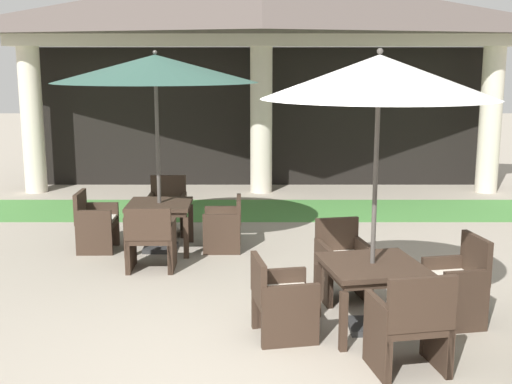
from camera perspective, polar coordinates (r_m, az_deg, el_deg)
ground_plane at (r=6.13m, az=0.81°, el=-14.99°), size 60.00×60.00×0.00m
background_pavilion at (r=13.79m, az=0.20°, el=14.81°), size 10.77×3.18×4.55m
lawn_strip at (r=12.21m, az=0.25°, el=-1.58°), size 12.57×1.87×0.01m
patio_table_mid_left at (r=9.62m, az=-8.65°, el=-1.51°), size 0.92×0.92×0.71m
patio_umbrella_mid_left at (r=9.39m, az=-9.02°, el=10.47°), size 2.89×2.89×2.88m
patio_chair_mid_left_east at (r=9.60m, az=-3.02°, el=-2.85°), size 0.55×0.59×0.79m
patio_chair_mid_left_south at (r=8.76m, az=-9.41°, el=-4.10°), size 0.62×0.57×0.89m
patio_chair_mid_left_west at (r=9.84m, az=-14.10°, el=-2.66°), size 0.54×0.59×0.87m
patio_chair_mid_left_north at (r=10.58m, az=-7.97°, el=-1.41°), size 0.60×0.55×0.91m
patio_table_mid_right at (r=6.80m, az=9.81°, el=-6.85°), size 1.12×1.12×0.71m
patio_umbrella_mid_right at (r=6.48m, az=10.39°, el=9.68°), size 2.29×2.29×2.84m
patio_chair_mid_right_north at (r=7.72m, az=7.26°, el=-6.16°), size 0.64×0.68×0.91m
patio_chair_mid_right_south at (r=6.04m, az=13.02°, el=-11.19°), size 0.72×0.66×0.95m
patio_chair_mid_right_west at (r=6.61m, az=1.93°, el=-9.35°), size 0.67×0.67×0.83m
patio_chair_mid_right_east at (r=7.25m, az=16.88°, el=-7.63°), size 0.60×0.65×0.94m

